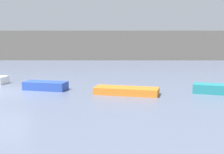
{
  "coord_description": "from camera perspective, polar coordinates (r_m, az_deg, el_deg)",
  "views": [
    {
      "loc": [
        6.39,
        -18.49,
        3.55
      ],
      "look_at": [
        6.2,
        2.15,
        0.64
      ],
      "focal_mm": 50.53,
      "sensor_mm": 36.0,
      "label": 1
    }
  ],
  "objects": [
    {
      "name": "ground_plane",
      "position": [
        19.88,
        -18.26,
        -2.66
      ],
      "size": [
        120.0,
        120.0,
        0.0
      ],
      "primitive_type": "plane",
      "color": "slate"
    },
    {
      "name": "embankment_wall",
      "position": [
        41.7,
        -8.34,
        5.68
      ],
      "size": [
        80.0,
        1.2,
        3.8
      ],
      "primitive_type": "cube",
      "color": "#666056",
      "rests_on": "ground_plane"
    },
    {
      "name": "rowboat_blue",
      "position": [
        20.12,
        -11.93,
        -1.55
      ],
      "size": [
        2.85,
        1.68,
        0.52
      ],
      "primitive_type": "cube",
      "rotation": [
        0.0,
        0.0,
        -0.24
      ],
      "color": "#2B4CAD",
      "rests_on": "ground_plane"
    },
    {
      "name": "rowboat_orange",
      "position": [
        18.27,
        2.62,
        -2.52
      ],
      "size": [
        3.89,
        2.09,
        0.41
      ],
      "primitive_type": "cube",
      "rotation": [
        0.0,
        0.0,
        -0.24
      ],
      "color": "orange",
      "rests_on": "ground_plane"
    }
  ]
}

